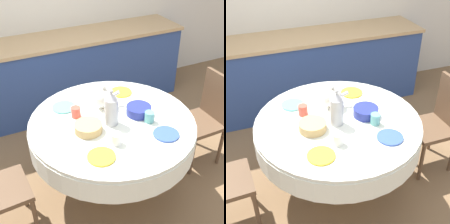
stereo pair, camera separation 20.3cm
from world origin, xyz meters
The scene contains 16 objects.
ground_plane centered at (0.00, 0.00, 0.00)m, with size 12.00×12.00×0.00m, color brown.
kitchen_counter centered at (0.00, 1.55, 0.47)m, with size 3.24×0.64×0.94m.
dining_table centered at (0.00, 0.00, 0.65)m, with size 1.36×1.36×0.77m.
chair_left centered at (1.02, 0.00, 0.52)m, with size 0.40×0.40×0.93m.
plate_near_left centered at (-0.26, -0.37, 0.78)m, with size 0.20×0.20×0.01m, color yellow.
cup_near_left centered at (-0.10, -0.28, 0.82)m, with size 0.08×0.08×0.09m, color white.
plate_near_right centered at (0.28, -0.35, 0.78)m, with size 0.20×0.20×0.01m, color #3856AD.
cup_near_right centered at (0.26, -0.15, 0.82)m, with size 0.08×0.08×0.09m, color #5BA39E.
plate_far_left centered at (-0.29, 0.35, 0.78)m, with size 0.20×0.20×0.01m, color #60BCB7.
cup_far_left centered at (-0.24, 0.18, 0.82)m, with size 0.08×0.08×0.09m, color #CC4C3D.
plate_far_right centered at (0.27, 0.37, 0.78)m, with size 0.20×0.20×0.01m, color yellow.
cup_far_right centered at (0.08, 0.29, 0.82)m, with size 0.08×0.08×0.09m, color #28282D.
coffee_carafe centered at (-0.02, -0.04, 0.91)m, with size 0.11×0.11×0.31m.
teapot centered at (0.03, 0.20, 0.87)m, with size 0.23×0.17×0.21m.
bread_basket centered at (-0.23, -0.05, 0.81)m, with size 0.22×0.22×0.07m, color tan.
fruit_bowl centered at (0.24, -0.01, 0.81)m, with size 0.21×0.21×0.07m, color navy.
Camera 2 is at (-0.72, -1.94, 2.23)m, focal length 50.00 mm.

